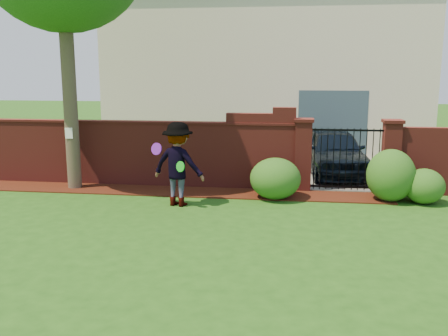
# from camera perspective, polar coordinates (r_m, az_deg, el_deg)

# --- Properties ---
(ground) EXTENTS (80.00, 80.00, 0.01)m
(ground) POSITION_cam_1_polar(r_m,az_deg,el_deg) (9.72, -5.21, -7.59)
(ground) COLOR #204E13
(ground) RESTS_ON ground
(mulch_bed) EXTENTS (11.10, 1.08, 0.03)m
(mulch_bed) POSITION_cam_1_polar(r_m,az_deg,el_deg) (13.04, -5.99, -2.65)
(mulch_bed) COLOR #331209
(mulch_bed) RESTS_ON ground
(brick_wall) EXTENTS (8.70, 0.31, 2.16)m
(brick_wall) POSITION_cam_1_polar(r_m,az_deg,el_deg) (13.77, -9.70, 1.85)
(brick_wall) COLOR maroon
(brick_wall) RESTS_ON ground
(pillar_left) EXTENTS (0.50, 0.50, 1.88)m
(pillar_left) POSITION_cam_1_polar(r_m,az_deg,el_deg) (13.14, 8.97, 1.56)
(pillar_left) COLOR maroon
(pillar_left) RESTS_ON ground
(pillar_right) EXTENTS (0.50, 0.50, 1.88)m
(pillar_right) POSITION_cam_1_polar(r_m,az_deg,el_deg) (13.37, 18.44, 1.29)
(pillar_right) COLOR maroon
(pillar_right) RESTS_ON ground
(iron_gate) EXTENTS (1.78, 0.03, 1.60)m
(iron_gate) POSITION_cam_1_polar(r_m,az_deg,el_deg) (13.23, 13.73, 0.99)
(iron_gate) COLOR black
(iron_gate) RESTS_ON ground
(driveway) EXTENTS (3.20, 8.00, 0.01)m
(driveway) POSITION_cam_1_polar(r_m,az_deg,el_deg) (17.30, 12.30, 0.52)
(driveway) COLOR slate
(driveway) RESTS_ON ground
(house) EXTENTS (12.40, 6.40, 6.30)m
(house) POSITION_cam_1_polar(r_m,az_deg,el_deg) (20.99, 4.90, 11.22)
(house) COLOR #EEDFC7
(house) RESTS_ON ground
(car) EXTENTS (2.13, 4.23, 1.38)m
(car) POSITION_cam_1_polar(r_m,az_deg,el_deg) (15.19, 12.55, 1.70)
(car) COLOR black
(car) RESTS_ON ground
(paper_notice) EXTENTS (0.20, 0.01, 0.28)m
(paper_notice) POSITION_cam_1_polar(r_m,az_deg,el_deg) (13.54, -17.23, 3.81)
(paper_notice) COLOR white
(paper_notice) RESTS_ON tree
(shrub_left) EXTENTS (1.24, 1.24, 1.01)m
(shrub_left) POSITION_cam_1_polar(r_m,az_deg,el_deg) (12.24, 5.86, -1.20)
(shrub_left) COLOR #1B5419
(shrub_left) RESTS_ON ground
(shrub_middle) EXTENTS (1.15, 1.15, 1.26)m
(shrub_middle) POSITION_cam_1_polar(r_m,az_deg,el_deg) (12.58, 18.44, -0.81)
(shrub_middle) COLOR #1B5419
(shrub_middle) RESTS_ON ground
(shrub_right) EXTENTS (0.94, 0.94, 0.83)m
(shrub_right) POSITION_cam_1_polar(r_m,az_deg,el_deg) (12.68, 21.81, -1.94)
(shrub_right) COLOR #1B5419
(shrub_right) RESTS_ON ground
(man) EXTENTS (1.40, 1.02, 1.94)m
(man) POSITION_cam_1_polar(r_m,az_deg,el_deg) (11.54, -5.34, 0.41)
(man) COLOR gray
(man) RESTS_ON ground
(frisbee_purple) EXTENTS (0.29, 0.18, 0.28)m
(frisbee_purple) POSITION_cam_1_polar(r_m,az_deg,el_deg) (11.60, -7.68, 2.17)
(frisbee_purple) COLOR purple
(frisbee_purple) RESTS_ON man
(frisbee_green) EXTENTS (0.24, 0.18, 0.24)m
(frisbee_green) POSITION_cam_1_polar(r_m,az_deg,el_deg) (11.22, -4.98, 0.16)
(frisbee_green) COLOR #16A91B
(frisbee_green) RESTS_ON man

